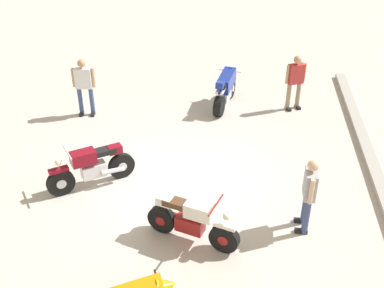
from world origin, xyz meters
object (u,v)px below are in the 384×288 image
object	(u,v)px
person_in_white_shirt	(84,84)
motorcycle_maroon_cruiser	(92,167)
motorcycle_blue_sportbike	(226,88)
person_in_red_shirt	(295,79)
motorcycle_cream_vintage	(192,221)
person_in_gray_shirt	(309,191)

from	to	relation	value
person_in_white_shirt	motorcycle_maroon_cruiser	bearing A→B (deg)	14.57
motorcycle_maroon_cruiser	motorcycle_blue_sportbike	world-z (taller)	motorcycle_blue_sportbike
motorcycle_maroon_cruiser	person_in_white_shirt	world-z (taller)	person_in_white_shirt
motorcycle_blue_sportbike	person_in_red_shirt	world-z (taller)	person_in_red_shirt
person_in_red_shirt	motorcycle_blue_sportbike	bearing A→B (deg)	-114.51
person_in_red_shirt	motorcycle_maroon_cruiser	bearing A→B (deg)	-72.53
motorcycle_cream_vintage	person_in_white_shirt	world-z (taller)	person_in_white_shirt
motorcycle_maroon_cruiser	person_in_gray_shirt	xyz separation A→B (m)	(0.88, 4.75, 0.42)
person_in_white_shirt	person_in_red_shirt	xyz separation A→B (m)	(-1.17, 6.10, -0.03)
motorcycle_maroon_cruiser	person_in_red_shirt	distance (m)	6.70
motorcycle_blue_sportbike	motorcycle_cream_vintage	bearing A→B (deg)	-170.82
motorcycle_blue_sportbike	person_in_white_shirt	bearing A→B (deg)	116.71
motorcycle_blue_sportbike	person_in_white_shirt	size ratio (longest dim) A/B	1.13
motorcycle_maroon_cruiser	person_in_gray_shirt	size ratio (longest dim) A/B	1.06
person_in_white_shirt	person_in_gray_shirt	size ratio (longest dim) A/B	1.04
motorcycle_blue_sportbike	person_in_white_shirt	world-z (taller)	person_in_white_shirt
motorcycle_blue_sportbike	person_in_gray_shirt	xyz separation A→B (m)	(5.45, 1.99, 0.35)
motorcycle_cream_vintage	person_in_gray_shirt	size ratio (longest dim) A/B	1.15
motorcycle_maroon_cruiser	person_in_gray_shirt	bearing A→B (deg)	133.70
person_in_gray_shirt	person_in_red_shirt	bearing A→B (deg)	-89.91
person_in_gray_shirt	person_in_red_shirt	world-z (taller)	person_in_red_shirt
motorcycle_cream_vintage	person_in_white_shirt	size ratio (longest dim) A/B	1.10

